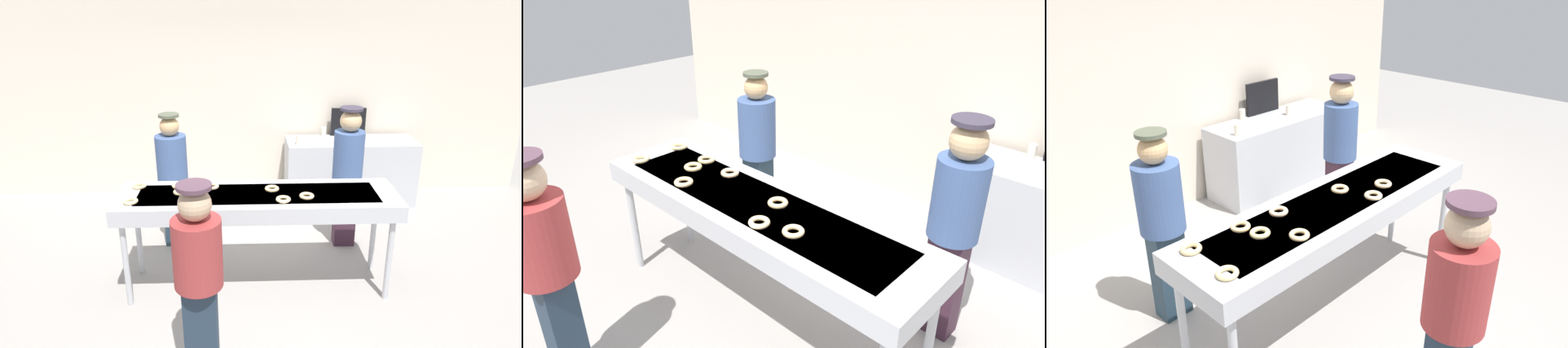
{
  "view_description": "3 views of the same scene",
  "coord_description": "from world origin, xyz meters",
  "views": [
    {
      "loc": [
        -0.12,
        -3.98,
        2.72
      ],
      "look_at": [
        0.04,
        0.34,
        1.08
      ],
      "focal_mm": 31.6,
      "sensor_mm": 36.0,
      "label": 1
    },
    {
      "loc": [
        2.07,
        -1.9,
        2.59
      ],
      "look_at": [
        -0.04,
        0.32,
        1.09
      ],
      "focal_mm": 32.83,
      "sensor_mm": 36.0,
      "label": 2
    },
    {
      "loc": [
        -2.52,
        -2.1,
        2.68
      ],
      "look_at": [
        0.05,
        0.34,
        1.1
      ],
      "focal_mm": 33.7,
      "sensor_mm": 36.0,
      "label": 3
    }
  ],
  "objects": [
    {
      "name": "plain_donut_0",
      "position": [
        -0.76,
        0.19,
        1.03
      ],
      "size": [
        0.17,
        0.17,
        0.03
      ],
      "primitive_type": "torus",
      "rotation": [
        0.0,
        0.0,
        1.25
      ],
      "color": "#EFC986",
      "rests_on": "fryer_conveyor"
    },
    {
      "name": "plain_donut_3",
      "position": [
        0.45,
        -0.11,
        1.03
      ],
      "size": [
        0.17,
        0.17,
        0.03
      ],
      "primitive_type": "torus",
      "rotation": [
        0.0,
        0.0,
        0.29
      ],
      "color": "#F7CE91",
      "rests_on": "fryer_conveyor"
    },
    {
      "name": "worker_assistant",
      "position": [
        1.04,
        0.82,
        0.94
      ],
      "size": [
        0.34,
        0.34,
        1.65
      ],
      "rotation": [
        0.0,
        0.0,
        3.11
      ],
      "color": "#3A202F",
      "rests_on": "ground"
    },
    {
      "name": "paper_cup_0",
      "position": [
        0.61,
        1.92,
        0.96
      ],
      "size": [
        0.07,
        0.07,
        0.13
      ],
      "primitive_type": "cylinder",
      "color": "beige",
      "rests_on": "prep_counter"
    },
    {
      "name": "plain_donut_6",
      "position": [
        -0.44,
        0.16,
        1.03
      ],
      "size": [
        0.18,
        0.18,
        0.03
      ],
      "primitive_type": "torus",
      "rotation": [
        0.0,
        0.0,
        2.75
      ],
      "color": "beige",
      "rests_on": "fryer_conveyor"
    },
    {
      "name": "paper_cup_2",
      "position": [
        1.02,
        2.33,
        0.96
      ],
      "size": [
        0.07,
        0.07,
        0.13
      ],
      "primitive_type": "cylinder",
      "color": "beige",
      "rests_on": "prep_counter"
    },
    {
      "name": "worker_baker",
      "position": [
        -0.94,
        0.91,
        0.89
      ],
      "size": [
        0.34,
        0.34,
        1.57
      ],
      "rotation": [
        0.0,
        0.0,
        3.35
      ],
      "color": "#223646",
      "rests_on": "ground"
    },
    {
      "name": "paper_cup_1",
      "position": [
        1.52,
        2.06,
        0.96
      ],
      "size": [
        0.07,
        0.07,
        0.13
      ],
      "primitive_type": "cylinder",
      "color": "beige",
      "rests_on": "prep_counter"
    },
    {
      "name": "plain_donut_8",
      "position": [
        0.14,
        0.08,
        1.03
      ],
      "size": [
        0.15,
        0.15,
        0.03
      ],
      "primitive_type": "torus",
      "rotation": [
        0.0,
        0.0,
        0.13
      ],
      "color": "#F6C988",
      "rests_on": "fryer_conveyor"
    },
    {
      "name": "plain_donut_1",
      "position": [
        0.23,
        -0.18,
        1.03
      ],
      "size": [
        0.15,
        0.15,
        0.03
      ],
      "primitive_type": "torus",
      "rotation": [
        0.0,
        0.0,
        1.44
      ],
      "color": "#F5D094",
      "rests_on": "fryer_conveyor"
    },
    {
      "name": "prep_counter",
      "position": [
        1.37,
        2.09,
        0.45
      ],
      "size": [
        1.8,
        0.63,
        0.9
      ],
      "primitive_type": "cube",
      "color": "#B7BABF",
      "rests_on": "ground"
    },
    {
      "name": "plain_donut_4",
      "position": [
        -0.73,
        0.03,
        1.03
      ],
      "size": [
        0.17,
        0.17,
        0.03
      ],
      "primitive_type": "torus",
      "rotation": [
        0.0,
        0.0,
        1.86
      ],
      "color": "#E8CC84",
      "rests_on": "fryer_conveyor"
    },
    {
      "name": "back_wall",
      "position": [
        0.0,
        2.54,
        1.64
      ],
      "size": [
        8.0,
        0.12,
        3.29
      ],
      "primitive_type": "cube",
      "color": "beige",
      "rests_on": "ground"
    },
    {
      "name": "plain_donut_2",
      "position": [
        -0.57,
        -0.17,
        1.03
      ],
      "size": [
        0.17,
        0.17,
        0.03
      ],
      "primitive_type": "torus",
      "rotation": [
        0.0,
        0.0,
        2.9
      ],
      "color": "#ECC488",
      "rests_on": "fryer_conveyor"
    },
    {
      "name": "plain_donut_7",
      "position": [
        -1.15,
        -0.17,
        1.03
      ],
      "size": [
        0.18,
        0.18,
        0.03
      ],
      "primitive_type": "torus",
      "rotation": [
        0.0,
        0.0,
        0.42
      ],
      "color": "beige",
      "rests_on": "fryer_conveyor"
    },
    {
      "name": "menu_display",
      "position": [
        1.37,
        2.35,
        1.1
      ],
      "size": [
        0.49,
        0.04,
        0.4
      ],
      "primitive_type": "cube",
      "color": "black",
      "rests_on": "prep_counter"
    },
    {
      "name": "customer_waiting",
      "position": [
        -0.45,
        -1.23,
        0.92
      ],
      "size": [
        0.35,
        0.35,
        1.61
      ],
      "rotation": [
        0.0,
        0.0,
        -0.18
      ],
      "color": "#1F2E3F",
      "rests_on": "ground"
    },
    {
      "name": "fryer_conveyor",
      "position": [
        0.0,
        0.0,
        0.93
      ],
      "size": [
        2.66,
        0.71,
        1.01
      ],
      "color": "#B7BABF",
      "rests_on": "ground"
    },
    {
      "name": "ground_plane",
      "position": [
        0.0,
        0.0,
        0.0
      ],
      "size": [
        16.0,
        16.0,
        0.0
      ],
      "primitive_type": "plane",
      "color": "#9E9993"
    },
    {
      "name": "plain_donut_5",
      "position": [
        -1.15,
        0.2,
        1.03
      ],
      "size": [
        0.19,
        0.19,
        0.03
      ],
      "primitive_type": "torus",
      "rotation": [
        0.0,
        0.0,
        0.52
      ],
      "color": "#E7C686",
      "rests_on": "fryer_conveyor"
    }
  ]
}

